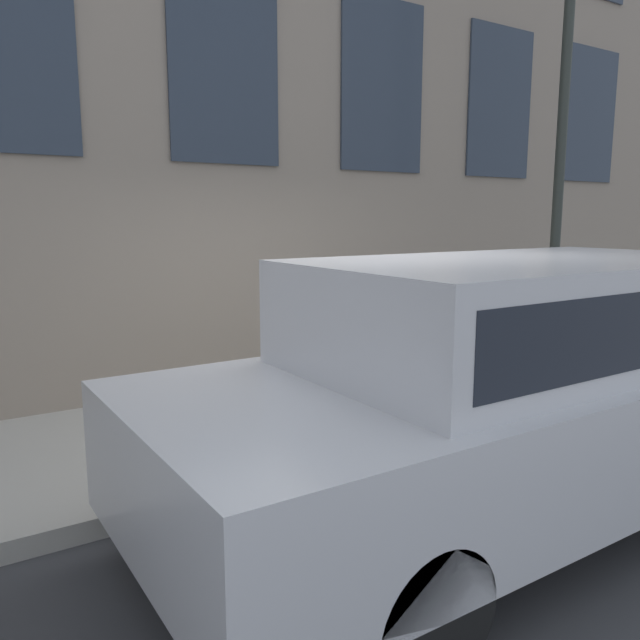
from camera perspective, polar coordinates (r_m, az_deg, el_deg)
ground_plane at (r=5.19m, az=3.81°, el=-13.42°), size 80.00×80.00×0.00m
sidewalk at (r=6.12m, az=-3.14°, el=-9.06°), size 2.45×60.00×0.15m
fire_hydrant at (r=5.75m, az=2.64°, el=-5.27°), size 0.28×0.41×0.80m
person at (r=5.61m, az=-2.70°, el=-0.75°), size 0.35×0.23×1.46m
parked_truck_silver_near at (r=4.41m, az=17.88°, el=-4.45°), size 1.97×5.11×1.74m
street_lamp at (r=8.26m, az=21.56°, el=20.60°), size 0.36×0.36×5.75m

